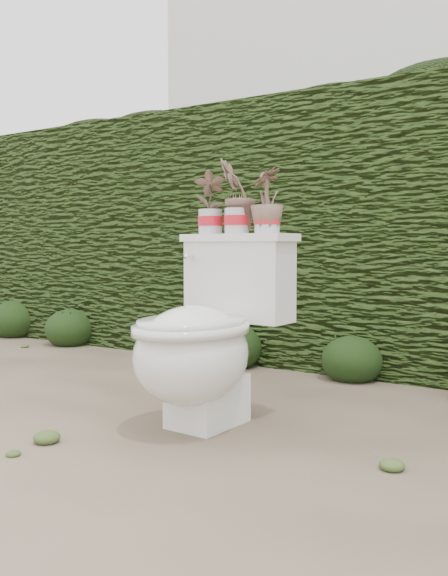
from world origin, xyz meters
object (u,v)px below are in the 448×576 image
Objects in this scene: potted_plant_right at (267,203)px; potted_plant_left at (210,204)px; potted_plant_center at (237,198)px; toilet at (205,339)px.

potted_plant_left is at bearing -96.48° from potted_plant_right.
potted_plant_center reaches higher than potted_plant_right.
potted_plant_left is 1.04× the size of potted_plant_right.
potted_plant_center is 0.15m from potted_plant_right.
potted_plant_right reaches higher than toilet.
potted_plant_center is 1.21× the size of potted_plant_right.
potted_plant_right is at bearing 150.96° from potted_plant_left.
toilet is 2.96× the size of potted_plant_left.
toilet is 0.62m from potted_plant_left.
potted_plant_left reaches higher than toilet.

